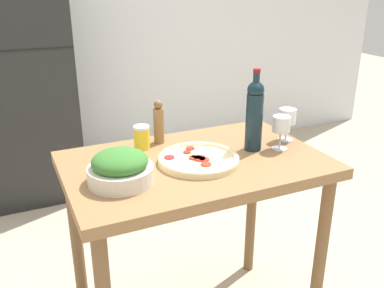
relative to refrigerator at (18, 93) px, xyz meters
name	(u,v)px	position (x,y,z in m)	size (l,w,h in m)	color
wall_back	(82,21)	(0.60, 0.39, 0.47)	(6.40, 0.08, 2.60)	silver
refrigerator	(18,93)	(0.00, 0.00, 0.00)	(0.78, 0.70, 1.66)	black
prep_counter	(195,187)	(0.60, -1.90, -0.04)	(1.10, 0.70, 0.92)	olive
wine_bottle	(255,114)	(0.88, -1.90, 0.26)	(0.08, 0.08, 0.37)	#142833
wine_glass_near	(281,126)	(1.00, -1.94, 0.20)	(0.08, 0.08, 0.15)	silver
wine_glass_far	(287,118)	(1.09, -1.86, 0.20)	(0.08, 0.08, 0.15)	silver
pepper_mill	(159,123)	(0.53, -1.64, 0.19)	(0.05, 0.05, 0.21)	olive
salad_bowl	(120,168)	(0.25, -1.97, 0.15)	(0.25, 0.25, 0.13)	silver
homemade_pizza	(199,159)	(0.60, -1.93, 0.11)	(0.34, 0.34, 0.03)	beige
salt_canister	(142,137)	(0.43, -1.68, 0.15)	(0.07, 0.07, 0.11)	yellow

